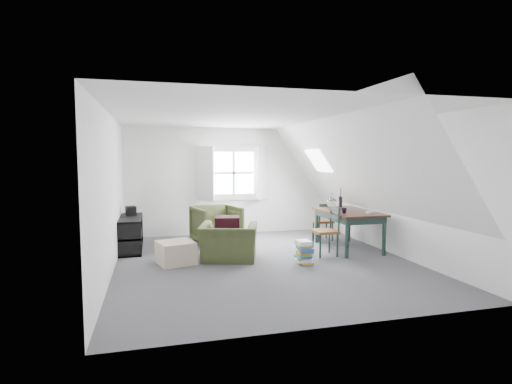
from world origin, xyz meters
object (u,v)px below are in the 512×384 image
object	(u,v)px
armchair_near	(229,260)
dining_table	(348,216)
ottoman	(176,253)
magazine_stack	(304,252)
media_shelf	(131,235)
armchair_far	(217,244)
dining_chair_near	(327,230)
dining_chair_far	(324,221)

from	to	relation	value
armchair_near	dining_table	xyz separation A→B (m)	(2.46, 0.26, 0.66)
ottoman	magazine_stack	xyz separation A→B (m)	(2.13, -0.56, 0.01)
ottoman	media_shelf	xyz separation A→B (m)	(-0.79, 1.21, 0.10)
armchair_far	ottoman	world-z (taller)	armchair_far
media_shelf	armchair_far	bearing A→B (deg)	7.78
ottoman	dining_chair_near	bearing A→B (deg)	-2.31
armchair_far	armchair_near	bearing A→B (deg)	-104.23
armchair_near	dining_table	distance (m)	2.56
armchair_near	dining_chair_far	bearing A→B (deg)	-137.54
magazine_stack	ottoman	bearing A→B (deg)	165.38
dining_table	media_shelf	size ratio (longest dim) A/B	1.20
media_shelf	dining_table	bearing A→B (deg)	-8.85
armchair_far	dining_table	size ratio (longest dim) A/B	0.59
magazine_stack	media_shelf	bearing A→B (deg)	148.86
armchair_far	dining_table	world-z (taller)	dining_table
armchair_far	dining_chair_far	distance (m)	2.39
armchair_near	armchair_far	world-z (taller)	armchair_far
ottoman	magazine_stack	bearing A→B (deg)	-14.62
armchair_far	dining_chair_near	bearing A→B (deg)	-53.01
dining_table	media_shelf	bearing A→B (deg)	172.25
dining_table	dining_chair_near	xyz separation A→B (m)	(-0.64, -0.39, -0.20)
dining_table	media_shelf	world-z (taller)	dining_table
armchair_near	dining_chair_far	distance (m)	2.62
media_shelf	magazine_stack	distance (m)	3.42
media_shelf	armchair_near	bearing A→B (deg)	-30.98
dining_chair_near	media_shelf	size ratio (longest dim) A/B	0.70
ottoman	dining_table	bearing A→B (deg)	4.69
dining_chair_far	media_shelf	xyz separation A→B (m)	(-4.05, 0.06, -0.14)
armchair_near	ottoman	world-z (taller)	ottoman
armchair_far	media_shelf	world-z (taller)	media_shelf
dining_table	magazine_stack	world-z (taller)	dining_table
dining_table	dining_chair_near	size ratio (longest dim) A/B	1.70
media_shelf	dining_chair_far	bearing A→B (deg)	2.81
ottoman	dining_table	world-z (taller)	dining_table
armchair_far	dining_chair_near	world-z (taller)	dining_chair_near
armchair_near	dining_chair_near	size ratio (longest dim) A/B	1.10
armchair_near	media_shelf	distance (m)	2.11
armchair_near	dining_chair_near	distance (m)	1.89
dining_chair_far	media_shelf	size ratio (longest dim) A/B	0.65
armchair_far	magazine_stack	bearing A→B (deg)	-72.05
dining_table	dining_chair_near	world-z (taller)	dining_chair_near
dining_chair_far	dining_chair_near	bearing A→B (deg)	53.05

